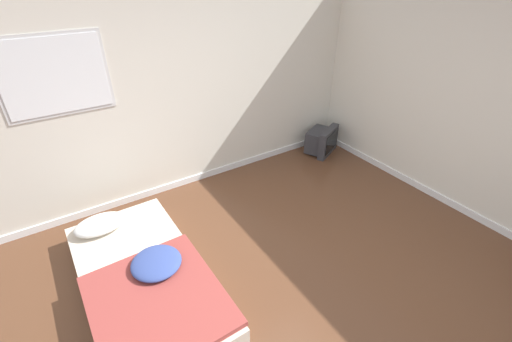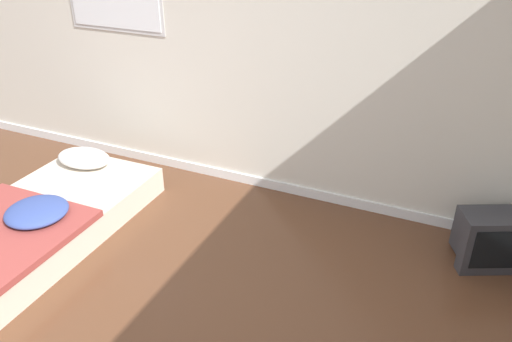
% 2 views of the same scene
% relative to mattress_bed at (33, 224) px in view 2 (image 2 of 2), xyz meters
% --- Properties ---
extents(wall_back, '(7.77, 0.08, 2.60)m').
position_rel_mattress_bed_xyz_m(wall_back, '(0.99, 1.53, 1.15)').
color(wall_back, silver).
rests_on(wall_back, ground_plane).
extents(mattress_bed, '(1.06, 2.10, 0.37)m').
position_rel_mattress_bed_xyz_m(mattress_bed, '(0.00, 0.00, 0.00)').
color(mattress_bed, beige).
rests_on(mattress_bed, ground_plane).
extents(crt_tv, '(0.62, 0.55, 0.43)m').
position_rel_mattress_bed_xyz_m(crt_tv, '(3.27, 1.17, 0.06)').
color(crt_tv, '#333338').
rests_on(crt_tv, ground_plane).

